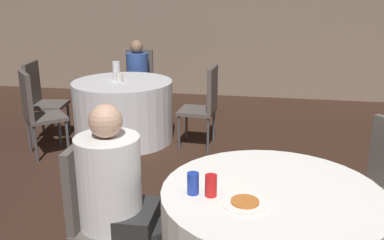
{
  "coord_description": "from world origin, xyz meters",
  "views": [
    {
      "loc": [
        -0.04,
        -2.22,
        1.82
      ],
      "look_at": [
        -0.59,
        0.87,
        0.83
      ],
      "focal_mm": 40.0,
      "sensor_mm": 36.0,
      "label": 1
    }
  ],
  "objects_px": {
    "soda_can_red": "(211,186)",
    "chair_far_southwest": "(36,107)",
    "chair_far_west": "(40,95)",
    "chair_near_west": "(95,206)",
    "table_far": "(124,111)",
    "chair_far_north": "(139,78)",
    "chair_far_east": "(205,101)",
    "pizza_plate_near": "(245,202)",
    "person_blue_shirt": "(137,81)",
    "soda_can_blue": "(193,183)",
    "person_white_shirt": "(120,199)",
    "bottle_far": "(116,71)"
  },
  "relations": [
    {
      "from": "soda_can_red",
      "to": "chair_far_southwest",
      "type": "bearing_deg",
      "value": 137.31
    },
    {
      "from": "chair_far_west",
      "to": "chair_near_west",
      "type": "bearing_deg",
      "value": 27.19
    },
    {
      "from": "table_far",
      "to": "chair_far_north",
      "type": "height_order",
      "value": "chair_far_north"
    },
    {
      "from": "chair_far_southwest",
      "to": "soda_can_red",
      "type": "height_order",
      "value": "chair_far_southwest"
    },
    {
      "from": "chair_far_southwest",
      "to": "chair_far_east",
      "type": "bearing_deg",
      "value": 67.28
    },
    {
      "from": "pizza_plate_near",
      "to": "table_far",
      "type": "bearing_deg",
      "value": 120.47
    },
    {
      "from": "chair_far_north",
      "to": "person_blue_shirt",
      "type": "distance_m",
      "value": 0.18
    },
    {
      "from": "chair_near_west",
      "to": "person_blue_shirt",
      "type": "height_order",
      "value": "person_blue_shirt"
    },
    {
      "from": "chair_far_north",
      "to": "person_blue_shirt",
      "type": "xyz_separation_m",
      "value": [
        0.02,
        -0.18,
        -0.01
      ]
    },
    {
      "from": "chair_near_west",
      "to": "soda_can_blue",
      "type": "height_order",
      "value": "chair_near_west"
    },
    {
      "from": "chair_far_west",
      "to": "soda_can_red",
      "type": "relative_size",
      "value": 7.82
    },
    {
      "from": "chair_far_north",
      "to": "table_far",
      "type": "bearing_deg",
      "value": 90.0
    },
    {
      "from": "table_far",
      "to": "chair_far_north",
      "type": "relative_size",
      "value": 1.25
    },
    {
      "from": "soda_can_red",
      "to": "person_white_shirt",
      "type": "bearing_deg",
      "value": 171.05
    },
    {
      "from": "chair_far_north",
      "to": "bottle_far",
      "type": "xyz_separation_m",
      "value": [
        0.01,
        -0.94,
        0.28
      ]
    },
    {
      "from": "table_far",
      "to": "chair_far_southwest",
      "type": "relative_size",
      "value": 1.25
    },
    {
      "from": "table_far",
      "to": "person_white_shirt",
      "type": "height_order",
      "value": "person_white_shirt"
    },
    {
      "from": "chair_far_west",
      "to": "bottle_far",
      "type": "distance_m",
      "value": 0.98
    },
    {
      "from": "chair_far_east",
      "to": "soda_can_red",
      "type": "bearing_deg",
      "value": -167.05
    },
    {
      "from": "chair_far_west",
      "to": "soda_can_red",
      "type": "bearing_deg",
      "value": 35.91
    },
    {
      "from": "chair_far_southwest",
      "to": "table_far",
      "type": "bearing_deg",
      "value": 90.0
    },
    {
      "from": "chair_far_west",
      "to": "soda_can_blue",
      "type": "height_order",
      "value": "chair_far_west"
    },
    {
      "from": "table_far",
      "to": "person_blue_shirt",
      "type": "xyz_separation_m",
      "value": [
        -0.08,
        0.83,
        0.19
      ]
    },
    {
      "from": "chair_far_west",
      "to": "soda_can_blue",
      "type": "relative_size",
      "value": 7.82
    },
    {
      "from": "chair_near_west",
      "to": "soda_can_red",
      "type": "relative_size",
      "value": 7.82
    },
    {
      "from": "chair_far_north",
      "to": "person_white_shirt",
      "type": "xyz_separation_m",
      "value": [
        0.98,
        -3.62,
        0.06
      ]
    },
    {
      "from": "pizza_plate_near",
      "to": "soda_can_red",
      "type": "distance_m",
      "value": 0.2
    },
    {
      "from": "soda_can_blue",
      "to": "soda_can_red",
      "type": "bearing_deg",
      "value": -4.76
    },
    {
      "from": "chair_near_west",
      "to": "soda_can_red",
      "type": "xyz_separation_m",
      "value": [
        0.71,
        -0.08,
        0.23
      ]
    },
    {
      "from": "chair_far_southwest",
      "to": "soda_can_blue",
      "type": "relative_size",
      "value": 7.82
    },
    {
      "from": "chair_near_west",
      "to": "chair_far_east",
      "type": "bearing_deg",
      "value": 171.59
    },
    {
      "from": "chair_near_west",
      "to": "chair_far_east",
      "type": "xyz_separation_m",
      "value": [
        0.29,
        2.54,
        0.0
      ]
    },
    {
      "from": "pizza_plate_near",
      "to": "chair_near_west",
      "type": "bearing_deg",
      "value": 171.31
    },
    {
      "from": "chair_far_north",
      "to": "bottle_far",
      "type": "bearing_deg",
      "value": 84.93
    },
    {
      "from": "soda_can_blue",
      "to": "chair_far_west",
      "type": "bearing_deg",
      "value": 132.51
    },
    {
      "from": "chair_near_west",
      "to": "chair_far_north",
      "type": "height_order",
      "value": "same"
    },
    {
      "from": "chair_far_west",
      "to": "soda_can_blue",
      "type": "xyz_separation_m",
      "value": [
        2.34,
        -2.55,
        0.23
      ]
    },
    {
      "from": "chair_near_west",
      "to": "person_white_shirt",
      "type": "height_order",
      "value": "person_white_shirt"
    },
    {
      "from": "soda_can_red",
      "to": "chair_far_west",
      "type": "bearing_deg",
      "value": 133.61
    },
    {
      "from": "chair_far_east",
      "to": "soda_can_red",
      "type": "xyz_separation_m",
      "value": [
        0.42,
        -2.62,
        0.23
      ]
    },
    {
      "from": "pizza_plate_near",
      "to": "soda_can_blue",
      "type": "height_order",
      "value": "soda_can_blue"
    },
    {
      "from": "chair_far_north",
      "to": "pizza_plate_near",
      "type": "distance_m",
      "value": 4.14
    },
    {
      "from": "chair_far_north",
      "to": "person_blue_shirt",
      "type": "bearing_deg",
      "value": 90.0
    },
    {
      "from": "chair_far_east",
      "to": "chair_far_west",
      "type": "height_order",
      "value": "same"
    },
    {
      "from": "chair_far_southwest",
      "to": "bottle_far",
      "type": "relative_size",
      "value": 4.25
    },
    {
      "from": "person_blue_shirt",
      "to": "pizza_plate_near",
      "type": "relative_size",
      "value": 4.34
    },
    {
      "from": "chair_far_east",
      "to": "pizza_plate_near",
      "type": "bearing_deg",
      "value": -163.37
    },
    {
      "from": "table_far",
      "to": "person_white_shirt",
      "type": "distance_m",
      "value": 2.76
    },
    {
      "from": "chair_near_west",
      "to": "pizza_plate_near",
      "type": "bearing_deg",
      "value": 79.48
    },
    {
      "from": "person_white_shirt",
      "to": "chair_far_southwest",
      "type": "bearing_deg",
      "value": -141.59
    }
  ]
}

